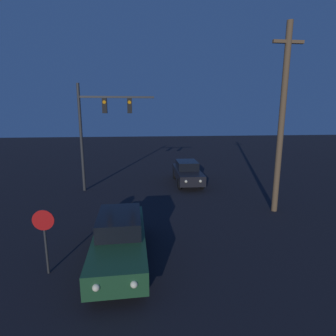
% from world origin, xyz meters
% --- Properties ---
extents(car_near, '(1.75, 4.85, 1.54)m').
position_xyz_m(car_near, '(-2.06, 9.93, 0.80)').
color(car_near, '#1E4728').
rests_on(car_near, ground_plane).
extents(car_far, '(1.77, 4.85, 1.54)m').
position_xyz_m(car_far, '(1.95, 19.50, 0.80)').
color(car_far, black).
rests_on(car_far, ground_plane).
extents(traffic_signal_mast, '(4.58, 0.30, 6.57)m').
position_xyz_m(traffic_signal_mast, '(-3.77, 18.45, 4.34)').
color(traffic_signal_mast, '#2D2D2D').
rests_on(traffic_signal_mast, ground_plane).
extents(stop_sign, '(0.62, 0.07, 2.03)m').
position_xyz_m(stop_sign, '(-4.20, 9.40, 1.40)').
color(stop_sign, '#2D2D2D').
rests_on(stop_sign, ground_plane).
extents(utility_pole, '(1.44, 0.28, 8.79)m').
position_xyz_m(utility_pole, '(5.32, 13.69, 4.53)').
color(utility_pole, brown).
rests_on(utility_pole, ground_plane).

